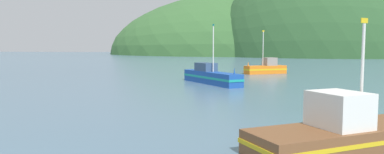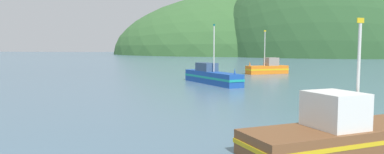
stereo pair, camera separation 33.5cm
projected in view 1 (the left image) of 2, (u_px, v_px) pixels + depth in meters
name	position (u px, v px, depth m)	size (l,w,h in m)	color
hill_mid_right	(269.00, 54.00, 222.78)	(201.74, 161.39, 79.47)	#386633
hill_far_center	(331.00, 56.00, 168.30)	(113.79, 91.03, 94.80)	#2D562D
hill_far_left	(265.00, 54.00, 219.41)	(123.18, 98.54, 77.56)	#516B38
fishing_boat_blue	(210.00, 76.00, 39.78)	(7.53, 9.40, 6.65)	#19479E
fishing_boat_brown	(346.00, 132.00, 14.03)	(8.67, 6.75, 5.23)	brown
fishing_boat_orange	(266.00, 68.00, 54.75)	(6.74, 5.00, 6.71)	orange
channel_buoy	(318.00, 100.00, 23.37)	(0.78, 0.78, 1.39)	#E55914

